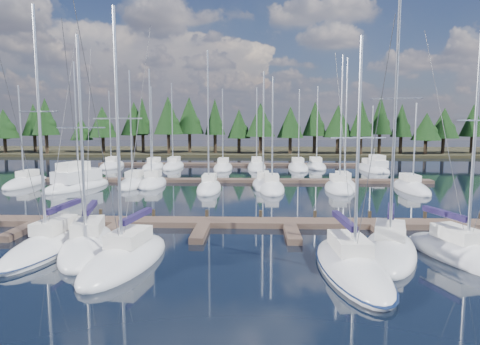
{
  "coord_description": "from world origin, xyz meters",
  "views": [
    {
      "loc": [
        3.56,
        -12.06,
        7.43
      ],
      "look_at": [
        2.36,
        22.0,
        3.35
      ],
      "focal_mm": 32.0,
      "sensor_mm": 36.0,
      "label": 1
    }
  ],
  "objects_px": {
    "front_sailboat_2": "(88,246)",
    "motor_yacht_left": "(77,184)",
    "front_sailboat_1": "(51,244)",
    "front_sailboat_4": "(351,267)",
    "front_sailboat_3": "(126,258)",
    "front_sailboat_5": "(389,250)",
    "main_dock": "(204,224)",
    "motor_yacht_right": "(376,168)",
    "front_sailboat_6": "(461,254)"
  },
  "relations": [
    {
      "from": "front_sailboat_3",
      "to": "front_sailboat_1",
      "type": "bearing_deg",
      "value": 155.23
    },
    {
      "from": "front_sailboat_2",
      "to": "main_dock",
      "type": "bearing_deg",
      "value": 42.84
    },
    {
      "from": "front_sailboat_4",
      "to": "motor_yacht_left",
      "type": "relative_size",
      "value": 1.17
    },
    {
      "from": "main_dock",
      "to": "front_sailboat_4",
      "type": "xyz_separation_m",
      "value": [
        8.36,
        -8.76,
        0.06
      ]
    },
    {
      "from": "motor_yacht_left",
      "to": "front_sailboat_3",
      "type": "bearing_deg",
      "value": -62.37
    },
    {
      "from": "front_sailboat_1",
      "to": "motor_yacht_left",
      "type": "relative_size",
      "value": 1.4
    },
    {
      "from": "front_sailboat_1",
      "to": "front_sailboat_4",
      "type": "xyz_separation_m",
      "value": [
        16.68,
        -3.21,
        -0.02
      ]
    },
    {
      "from": "front_sailboat_1",
      "to": "motor_yacht_right",
      "type": "xyz_separation_m",
      "value": [
        30.14,
        40.98,
        0.16
      ]
    },
    {
      "from": "front_sailboat_1",
      "to": "front_sailboat_6",
      "type": "xyz_separation_m",
      "value": [
        23.05,
        -1.03,
        0.01
      ]
    },
    {
      "from": "front_sailboat_3",
      "to": "motor_yacht_left",
      "type": "xyz_separation_m",
      "value": [
        -13.11,
        25.05,
        0.25
      ]
    },
    {
      "from": "front_sailboat_2",
      "to": "front_sailboat_3",
      "type": "relative_size",
      "value": 0.94
    },
    {
      "from": "front_sailboat_2",
      "to": "motor_yacht_left",
      "type": "relative_size",
      "value": 1.25
    },
    {
      "from": "front_sailboat_6",
      "to": "motor_yacht_right",
      "type": "bearing_deg",
      "value": 80.41
    },
    {
      "from": "front_sailboat_3",
      "to": "motor_yacht_left",
      "type": "distance_m",
      "value": 28.27
    },
    {
      "from": "main_dock",
      "to": "front_sailboat_2",
      "type": "bearing_deg",
      "value": -137.16
    },
    {
      "from": "motor_yacht_left",
      "to": "motor_yacht_right",
      "type": "bearing_deg",
      "value": 25.65
    },
    {
      "from": "front_sailboat_4",
      "to": "main_dock",
      "type": "bearing_deg",
      "value": 133.65
    },
    {
      "from": "front_sailboat_2",
      "to": "motor_yacht_left",
      "type": "distance_m",
      "value": 24.96
    },
    {
      "from": "front_sailboat_4",
      "to": "front_sailboat_6",
      "type": "height_order",
      "value": "front_sailboat_6"
    },
    {
      "from": "main_dock",
      "to": "front_sailboat_6",
      "type": "height_order",
      "value": "front_sailboat_6"
    },
    {
      "from": "front_sailboat_4",
      "to": "front_sailboat_6",
      "type": "xyz_separation_m",
      "value": [
        6.36,
        2.17,
        0.03
      ]
    },
    {
      "from": "front_sailboat_5",
      "to": "motor_yacht_right",
      "type": "xyz_separation_m",
      "value": [
        10.73,
        41.39,
        0.15
      ]
    },
    {
      "from": "motor_yacht_right",
      "to": "front_sailboat_5",
      "type": "bearing_deg",
      "value": -104.54
    },
    {
      "from": "motor_yacht_left",
      "to": "motor_yacht_right",
      "type": "height_order",
      "value": "motor_yacht_left"
    },
    {
      "from": "main_dock",
      "to": "front_sailboat_1",
      "type": "distance_m",
      "value": 10.01
    },
    {
      "from": "main_dock",
      "to": "front_sailboat_2",
      "type": "relative_size",
      "value": 3.41
    },
    {
      "from": "front_sailboat_2",
      "to": "motor_yacht_left",
      "type": "height_order",
      "value": "front_sailboat_2"
    },
    {
      "from": "front_sailboat_3",
      "to": "motor_yacht_left",
      "type": "bearing_deg",
      "value": 117.63
    },
    {
      "from": "front_sailboat_4",
      "to": "front_sailboat_5",
      "type": "xyz_separation_m",
      "value": [
        2.73,
        2.79,
        0.03
      ]
    },
    {
      "from": "main_dock",
      "to": "motor_yacht_left",
      "type": "relative_size",
      "value": 4.25
    },
    {
      "from": "main_dock",
      "to": "front_sailboat_6",
      "type": "relative_size",
      "value": 3.24
    },
    {
      "from": "front_sailboat_2",
      "to": "front_sailboat_6",
      "type": "distance_m",
      "value": 20.85
    },
    {
      "from": "front_sailboat_4",
      "to": "front_sailboat_5",
      "type": "height_order",
      "value": "front_sailboat_5"
    },
    {
      "from": "front_sailboat_3",
      "to": "front_sailboat_5",
      "type": "height_order",
      "value": "front_sailboat_5"
    },
    {
      "from": "front_sailboat_2",
      "to": "motor_yacht_right",
      "type": "relative_size",
      "value": 1.55
    },
    {
      "from": "front_sailboat_5",
      "to": "front_sailboat_2",
      "type": "bearing_deg",
      "value": 179.0
    },
    {
      "from": "main_dock",
      "to": "motor_yacht_right",
      "type": "xyz_separation_m",
      "value": [
        21.82,
        35.42,
        0.25
      ]
    },
    {
      "from": "front_sailboat_4",
      "to": "motor_yacht_right",
      "type": "distance_m",
      "value": 46.19
    },
    {
      "from": "front_sailboat_5",
      "to": "front_sailboat_6",
      "type": "distance_m",
      "value": 3.69
    },
    {
      "from": "front_sailboat_6",
      "to": "front_sailboat_3",
      "type": "bearing_deg",
      "value": -175.72
    },
    {
      "from": "front_sailboat_6",
      "to": "front_sailboat_4",
      "type": "bearing_deg",
      "value": -161.16
    },
    {
      "from": "main_dock",
      "to": "front_sailboat_2",
      "type": "distance_m",
      "value": 8.34
    },
    {
      "from": "front_sailboat_6",
      "to": "motor_yacht_right",
      "type": "distance_m",
      "value": 42.61
    },
    {
      "from": "front_sailboat_2",
      "to": "front_sailboat_5",
      "type": "height_order",
      "value": "front_sailboat_5"
    },
    {
      "from": "motor_yacht_left",
      "to": "motor_yacht_right",
      "type": "relative_size",
      "value": 1.25
    },
    {
      "from": "main_dock",
      "to": "front_sailboat_2",
      "type": "xyz_separation_m",
      "value": [
        -6.11,
        -5.67,
        0.08
      ]
    },
    {
      "from": "front_sailboat_5",
      "to": "front_sailboat_6",
      "type": "relative_size",
      "value": 1.15
    },
    {
      "from": "front_sailboat_1",
      "to": "main_dock",
      "type": "bearing_deg",
      "value": 33.72
    },
    {
      "from": "front_sailboat_2",
      "to": "front_sailboat_4",
      "type": "bearing_deg",
      "value": -12.07
    },
    {
      "from": "main_dock",
      "to": "front_sailboat_4",
      "type": "bearing_deg",
      "value": -46.35
    }
  ]
}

